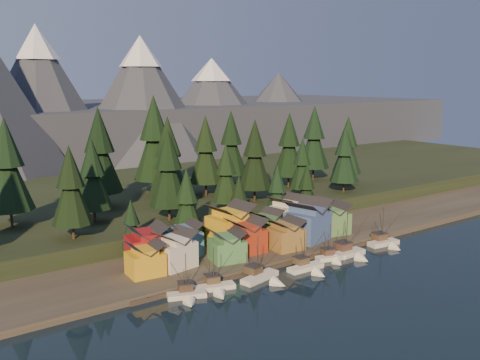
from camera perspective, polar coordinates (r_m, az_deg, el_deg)
ground at (r=122.84m, az=9.03°, el=-11.04°), size 500.00×500.00×0.00m
shore_strip at (r=151.87m, az=-1.66°, el=-6.33°), size 400.00×50.00×1.50m
hillside at (r=193.45m, az=-9.98°, el=-2.06°), size 420.00×100.00×6.00m
dock at (r=134.07m, az=4.03°, el=-8.81°), size 80.00×4.00×1.00m
mountain_ridge at (r=304.58m, az=-21.08°, el=6.40°), size 560.00×190.00×90.00m
boat_0 at (r=114.11m, az=-5.65°, el=-11.56°), size 8.86×9.39×10.59m
boat_1 at (r=117.71m, az=-2.60°, el=-10.87°), size 9.76×10.19×10.52m
boat_2 at (r=123.22m, az=2.57°, el=-9.80°), size 10.97×11.56×11.46m
boat_3 at (r=130.11m, az=7.34°, el=-8.78°), size 9.72×10.55×10.84m
boat_4 at (r=138.05m, az=9.82°, el=-7.67°), size 8.09×8.64×10.19m
boat_5 at (r=141.72m, az=11.78°, el=-7.07°), size 9.93×10.82×12.67m
boat_6 at (r=152.88m, az=15.34°, el=-5.97°), size 9.68×10.31×11.85m
house_front_0 at (r=123.84m, az=-10.09°, el=-8.16°), size 8.20×7.81×7.68m
house_front_1 at (r=127.59m, az=-7.02°, el=-7.22°), size 9.80×9.52×8.81m
house_front_2 at (r=131.43m, az=-1.40°, el=-6.89°), size 9.20×9.25×7.60m
house_front_3 at (r=137.42m, az=0.63°, el=-5.83°), size 8.88×8.48×8.80m
house_front_4 at (r=140.64m, az=4.84°, el=-5.66°), size 8.33×8.91×7.99m
house_front_5 at (r=148.40m, az=7.24°, el=-4.15°), size 12.73×12.03×11.19m
house_front_6 at (r=156.01m, az=9.72°, el=-3.96°), size 9.98×9.58×8.81m
house_back_0 at (r=130.38m, az=-9.96°, el=-6.71°), size 9.99×9.69×9.65m
house_back_1 at (r=135.83m, az=-5.94°, el=-6.15°), size 8.43×8.51×8.53m
house_back_2 at (r=142.90m, az=-1.03°, el=-4.65°), size 11.07×10.26×11.19m
house_back_3 at (r=147.51m, az=2.70°, el=-4.76°), size 9.20×8.43×8.39m
house_back_4 at (r=157.43m, az=5.21°, el=-3.45°), size 10.98×10.70×10.17m
house_back_5 at (r=161.70m, az=8.02°, el=-3.39°), size 8.90×8.98×8.79m
tree_hill_1 at (r=153.45m, az=-23.56°, el=1.20°), size 12.77×12.77×29.74m
tree_hill_2 at (r=137.45m, az=-17.60°, el=-0.84°), size 10.14×10.14×23.62m
tree_hill_3 at (r=151.76m, az=-15.44°, el=0.39°), size 10.26×10.26×23.89m
tree_hill_4 at (r=167.81m, az=-14.74°, el=2.76°), size 13.37×13.37×31.14m
tree_hill_5 at (r=149.71m, az=-7.66°, el=1.05°), size 11.27×11.27×26.26m
tree_hill_6 at (r=166.34m, az=-7.67°, el=2.39°), size 12.13×12.13×28.25m
tree_hill_7 at (r=157.66m, az=-1.51°, el=0.54°), size 8.96×8.96×20.88m
tree_hill_8 at (r=181.31m, az=-3.68°, el=3.00°), size 11.76×11.76×27.39m
tree_hill_9 at (r=171.97m, az=1.59°, el=2.49°), size 11.50×11.50×26.79m
tree_hill_10 at (r=196.60m, az=-0.96°, el=3.74°), size 12.06×12.06×28.10m
tree_hill_11 at (r=178.85m, az=6.65°, el=1.57°), size 8.68×8.68×20.22m
tree_hill_12 at (r=195.39m, az=5.26°, el=3.55°), size 11.79×11.79×27.48m
tree_hill_13 at (r=189.66m, az=11.10°, el=2.54°), size 10.16×10.16×23.66m
tree_hill_14 at (r=211.71m, az=7.90°, el=4.31°), size 12.54×12.54×29.22m
tree_hill_15 at (r=182.74m, az=-9.10°, el=4.12°), size 14.66×14.66×34.16m
tree_hill_17 at (r=204.98m, az=11.39°, el=3.45°), size 11.03×11.03×25.70m
tree_shore_0 at (r=136.44m, az=-11.51°, el=-4.72°), size 6.24×6.24×14.53m
tree_shore_1 at (r=142.59m, az=-5.69°, el=-2.46°), size 8.93×8.93×20.81m
tree_shore_2 at (r=151.98m, az=-0.12°, el=-2.34°), size 7.40×7.40×17.24m
tree_shore_3 at (r=160.11m, az=3.96°, el=-1.34°), size 8.16×8.16×19.00m
tree_shore_4 at (r=167.96m, az=7.12°, el=-1.00°), size 7.77×7.77×18.10m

